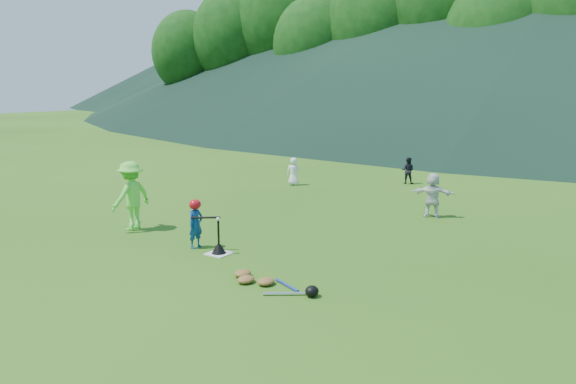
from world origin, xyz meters
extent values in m
plane|color=#2A5413|center=(0.00, 0.00, 0.00)|extent=(120.00, 120.00, 0.00)
cube|color=silver|center=(0.00, 0.00, 0.01)|extent=(0.45, 0.45, 0.02)
sphere|color=white|center=(0.00, 0.00, 0.74)|extent=(0.08, 0.08, 0.08)
imported|color=navy|center=(-0.71, 0.08, 0.51)|extent=(0.26, 0.38, 1.02)
imported|color=#69EB45|center=(-3.04, 0.34, 0.82)|extent=(0.61, 1.06, 1.64)
imported|color=white|center=(-3.22, 7.52, 0.48)|extent=(0.56, 0.49, 0.96)
imported|color=black|center=(-0.10, 10.04, 0.47)|extent=(0.51, 0.43, 0.93)
imported|color=silver|center=(2.42, 5.63, 0.59)|extent=(1.15, 0.61, 1.18)
cone|color=black|center=(0.00, 0.00, 0.11)|extent=(0.30, 0.30, 0.18)
cylinder|color=black|center=(0.00, 0.00, 0.45)|extent=(0.04, 0.04, 0.50)
ellipsoid|color=red|center=(-0.71, 0.08, 0.94)|extent=(0.24, 0.26, 0.22)
cylinder|color=black|center=(-0.41, 0.07, 0.70)|extent=(0.56, 0.34, 0.07)
ellipsoid|color=olive|center=(1.52, -1.02, 0.06)|extent=(0.28, 0.34, 0.13)
ellipsoid|color=olive|center=(1.87, -0.90, 0.06)|extent=(0.28, 0.34, 0.13)
ellipsoid|color=olive|center=(1.27, -0.80, 0.06)|extent=(0.28, 0.34, 0.13)
cylinder|color=silver|center=(2.42, -1.12, 0.03)|extent=(0.62, 0.47, 0.06)
cylinder|color=#263FA5|center=(2.22, -0.77, 0.03)|extent=(0.65, 0.31, 0.05)
ellipsoid|color=black|center=(2.82, -0.92, 0.09)|extent=(0.22, 0.24, 0.19)
cube|color=gray|center=(0.00, 28.00, 0.60)|extent=(70.00, 0.03, 1.20)
cube|color=yellow|center=(0.00, 28.00, 1.24)|extent=(70.00, 0.08, 0.08)
cylinder|color=gray|center=(-35.00, 28.00, 0.60)|extent=(0.07, 0.07, 1.30)
cylinder|color=gray|center=(0.00, 28.00, 0.60)|extent=(0.07, 0.07, 1.30)
cylinder|color=#382314|center=(-32.00, 32.00, 1.57)|extent=(0.56, 0.56, 3.15)
ellipsoid|color=#164711|center=(-32.00, 32.00, 6.57)|extent=(6.84, 6.84, 7.87)
cylinder|color=#382314|center=(-27.20, 33.50, 1.87)|extent=(0.56, 0.56, 3.74)
ellipsoid|color=#164711|center=(-27.20, 33.50, 7.81)|extent=(8.13, 8.13, 9.35)
cylinder|color=#382314|center=(-22.40, 35.00, 2.17)|extent=(0.56, 0.56, 4.34)
ellipsoid|color=#164711|center=(-22.40, 35.00, 9.05)|extent=(9.42, 9.42, 10.84)
cylinder|color=#382314|center=(-17.60, 32.00, 1.59)|extent=(0.56, 0.56, 3.18)
ellipsoid|color=#164711|center=(-17.60, 32.00, 6.64)|extent=(6.92, 6.92, 7.95)
cylinder|color=#382314|center=(-12.80, 33.50, 1.89)|extent=(0.56, 0.56, 3.78)
ellipsoid|color=#164711|center=(-12.80, 33.50, 7.88)|extent=(8.21, 8.21, 9.44)
cylinder|color=#382314|center=(-8.00, 35.00, 2.19)|extent=(0.56, 0.56, 4.38)
ellipsoid|color=#164711|center=(-8.00, 35.00, 9.12)|extent=(9.50, 9.50, 10.92)
cylinder|color=#382314|center=(-3.20, 32.00, 1.61)|extent=(0.56, 0.56, 3.22)
ellipsoid|color=#164711|center=(-3.20, 32.00, 6.72)|extent=(6.99, 6.99, 8.04)
cylinder|color=#382314|center=(1.60, 33.50, 1.91)|extent=(0.56, 0.56, 3.81)
cone|color=black|center=(-45.00, 76.00, 10.00)|extent=(80.00, 80.00, 20.00)
camera|label=1|loc=(7.42, -8.30, 3.41)|focal=35.00mm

